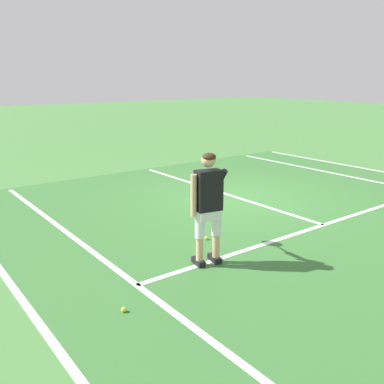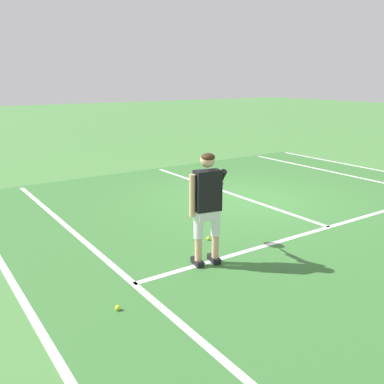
{
  "view_description": "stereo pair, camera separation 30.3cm",
  "coord_description": "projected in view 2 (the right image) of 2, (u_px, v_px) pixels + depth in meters",
  "views": [
    {
      "loc": [
        -6.69,
        -7.04,
        2.74
      ],
      "look_at": [
        -2.9,
        -1.99,
        1.05
      ],
      "focal_mm": 39.85,
      "sensor_mm": 36.0,
      "label": 1
    },
    {
      "loc": [
        -6.44,
        -7.21,
        2.74
      ],
      "look_at": [
        -2.9,
        -1.99,
        1.05
      ],
      "focal_mm": 39.85,
      "sensor_mm": 36.0,
      "label": 2
    }
  ],
  "objects": [
    {
      "name": "ground_plane",
      "position": [
        247.0,
        199.0,
        9.97
      ],
      "size": [
        80.0,
        80.0,
        0.0
      ],
      "primitive_type": "plane",
      "color": "#477F3D"
    },
    {
      "name": "line_singles_left",
      "position": [
        95.0,
        251.0,
        6.98
      ],
      "size": [
        0.1,
        9.99,
        0.01
      ],
      "primitive_type": "cube",
      "color": "white",
      "rests_on": "ground"
    },
    {
      "name": "tennis_player",
      "position": [
        207.0,
        201.0,
        6.25
      ],
      "size": [
        0.8,
        1.07,
        1.71
      ],
      "color": "black",
      "rests_on": "ground"
    },
    {
      "name": "line_doubles_left",
      "position": [
        6.0,
        271.0,
        6.23
      ],
      "size": [
        0.1,
        9.99,
        0.01
      ],
      "primitive_type": "cube",
      "color": "white",
      "rests_on": "ground"
    },
    {
      "name": "tennis_ball_by_baseline",
      "position": [
        208.0,
        238.0,
        7.43
      ],
      "size": [
        0.07,
        0.07,
        0.07
      ],
      "primitive_type": "sphere",
      "color": "#CCE02D",
      "rests_on": "ground"
    },
    {
      "name": "court_inner_surface",
      "position": [
        276.0,
        209.0,
        9.21
      ],
      "size": [
        10.98,
        10.39,
        0.0
      ],
      "primitive_type": "cube",
      "color": "#387033",
      "rests_on": "ground"
    },
    {
      "name": "line_centre_service",
      "position": [
        224.0,
        191.0,
        10.64
      ],
      "size": [
        0.1,
        6.4,
        0.01
      ],
      "primitive_type": "cube",
      "color": "white",
      "rests_on": "ground"
    },
    {
      "name": "line_service",
      "position": [
        329.0,
        227.0,
        8.09
      ],
      "size": [
        8.23,
        0.1,
        0.01
      ],
      "primitive_type": "cube",
      "color": "white",
      "rests_on": "ground"
    },
    {
      "name": "tennis_ball_near_feet",
      "position": [
        118.0,
        308.0,
        5.18
      ],
      "size": [
        0.07,
        0.07,
        0.07
      ],
      "primitive_type": "sphere",
      "color": "#CCE02D",
      "rests_on": "ground"
    }
  ]
}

